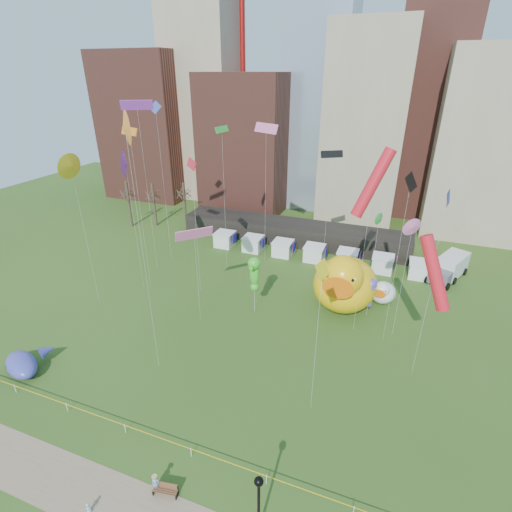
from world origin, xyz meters
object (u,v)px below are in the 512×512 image
at_px(small_duck, 382,292).
at_px(park_bench, 166,489).
at_px(whale_inflatable, 23,363).
at_px(lamppost, 259,500).
at_px(seahorse_purple, 370,291).
at_px(box_truck, 450,267).
at_px(toddler, 88,508).
at_px(big_duck, 344,282).
at_px(seahorse_green, 254,271).
at_px(woman, 156,484).

relative_size(small_duck, park_bench, 2.51).
relative_size(whale_inflatable, lamppost, 1.06).
relative_size(small_duck, seahorse_purple, 0.90).
relative_size(box_truck, toddler, 9.31).
bearing_deg(box_truck, seahorse_purple, -100.46).
bearing_deg(small_duck, seahorse_purple, -103.40).
bearing_deg(seahorse_purple, big_duck, 154.15).
bearing_deg(toddler, big_duck, 62.10).
xyz_separation_m(big_duck, lamppost, (-0.62, -27.33, -0.36)).
distance_m(small_duck, seahorse_purple, 4.20).
bearing_deg(big_duck, park_bench, -103.98).
xyz_separation_m(park_bench, box_truck, (20.04, 40.48, 1.14)).
relative_size(seahorse_green, park_bench, 4.10).
bearing_deg(box_truck, whale_inflatable, -113.49).
xyz_separation_m(whale_inflatable, park_bench, (19.37, -5.45, -0.45)).
distance_m(park_bench, lamppost, 7.38).
relative_size(lamppost, box_truck, 0.69).
distance_m(small_duck, toddler, 36.93).
xyz_separation_m(big_duck, toddler, (-11.48, -30.13, -3.23)).
height_order(seahorse_purple, whale_inflatable, seahorse_purple).
distance_m(seahorse_purple, box_truck, 16.68).
bearing_deg(lamppost, woman, 180.00).
xyz_separation_m(lamppost, toddler, (-10.86, -2.80, -2.87)).
height_order(seahorse_green, lamppost, seahorse_green).
bearing_deg(toddler, small_duck, 57.49).
bearing_deg(woman, whale_inflatable, 145.71).
bearing_deg(box_truck, lamppost, -83.18).
height_order(seahorse_green, woman, seahorse_green).
bearing_deg(park_bench, box_truck, 53.61).
bearing_deg(woman, big_duck, 55.62).
relative_size(big_duck, box_truck, 1.32).
height_order(seahorse_purple, park_bench, seahorse_purple).
relative_size(seahorse_purple, park_bench, 2.77).
distance_m(park_bench, toddler, 4.97).
bearing_deg(lamppost, small_duck, 80.68).
bearing_deg(big_duck, box_truck, 47.64).
relative_size(whale_inflatable, box_truck, 0.73).
height_order(whale_inflatable, park_bench, whale_inflatable).
relative_size(seahorse_green, lamppost, 1.35).
xyz_separation_m(small_duck, toddler, (-15.87, -33.33, -1.06)).
bearing_deg(small_duck, big_duck, -135.83).
bearing_deg(whale_inflatable, big_duck, 62.62).
distance_m(small_duck, box_truck, 12.96).
height_order(park_bench, woman, woman).
height_order(small_duck, woman, small_duck).
bearing_deg(small_duck, whale_inflatable, -133.20).
bearing_deg(whale_inflatable, seahorse_purple, 59.28).
bearing_deg(seahorse_green, woman, -88.95).
xyz_separation_m(park_bench, woman, (-0.72, -0.08, 0.27)).
relative_size(seahorse_green, toddler, 8.65).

